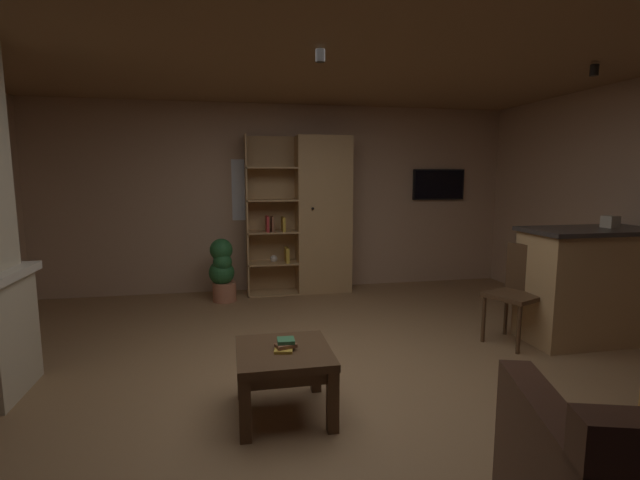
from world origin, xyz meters
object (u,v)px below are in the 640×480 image
table_book_1 (286,345)px  wall_mounted_tv (439,185)px  tissue_box (610,222)px  bookshelf_cabinet (317,216)px  table_book_2 (286,341)px  table_book_0 (284,350)px  potted_floor_plant (222,270)px  dining_chair (519,287)px  kitchen_bar_counter (603,284)px  coffee_table (284,362)px

table_book_1 → wall_mounted_tv: size_ratio=0.17×
tissue_box → bookshelf_cabinet: bearing=135.7°
tissue_box → table_book_2: tissue_box is taller
table_book_0 → potted_floor_plant: bearing=98.3°
table_book_0 → table_book_2: 0.07m
dining_chair → wall_mounted_tv: bearing=82.1°
kitchen_bar_counter → table_book_0: 3.26m
bookshelf_cabinet → table_book_0: bookshelf_cabinet is taller
table_book_0 → potted_floor_plant: 2.95m
table_book_0 → dining_chair: bearing=21.7°
dining_chair → wall_mounted_tv: wall_mounted_tv is taller
kitchen_bar_counter → table_book_1: (-3.13, -0.81, -0.07)m
tissue_box → table_book_2: (-3.18, -0.82, -0.64)m
kitchen_bar_counter → coffee_table: bearing=-165.7°
bookshelf_cabinet → tissue_box: (2.37, -2.32, 0.11)m
kitchen_bar_counter → tissue_box: size_ratio=12.91×
table_book_1 → dining_chair: 2.47m
coffee_table → tissue_box: bearing=14.6°
table_book_1 → potted_floor_plant: 2.92m
table_book_1 → wall_mounted_tv: (2.65, 3.37, 0.96)m
table_book_1 → table_book_2: size_ratio=1.16×
table_book_0 → table_book_2: (0.02, 0.05, 0.04)m
table_book_2 → dining_chair: 2.46m
table_book_2 → dining_chair: size_ratio=0.12×
coffee_table → wall_mounted_tv: 4.42m
coffee_table → table_book_1: table_book_1 is taller
kitchen_bar_counter → tissue_box: 0.59m
tissue_box → potted_floor_plant: size_ratio=0.15×
table_book_1 → dining_chair: size_ratio=0.14×
table_book_1 → dining_chair: (2.30, 0.90, 0.06)m
table_book_0 → dining_chair: 2.50m
bookshelf_cabinet → table_book_0: bearing=-104.5°
coffee_table → wall_mounted_tv: size_ratio=0.82×
coffee_table → table_book_2: table_book_2 is taller
table_book_0 → table_book_1: size_ratio=0.90×
bookshelf_cabinet → kitchen_bar_counter: (2.32, -2.35, -0.49)m
table_book_1 → potted_floor_plant: bearing=98.7°
bookshelf_cabinet → dining_chair: bookshelf_cabinet is taller
dining_chair → tissue_box: bearing=-3.7°
table_book_2 → kitchen_bar_counter: bearing=14.2°
table_book_0 → table_book_2: size_ratio=1.05×
table_book_0 → bookshelf_cabinet: bearing=75.5°
bookshelf_cabinet → table_book_1: size_ratio=15.99×
kitchen_bar_counter → wall_mounted_tv: wall_mounted_tv is taller
tissue_box → wall_mounted_tv: wall_mounted_tv is taller
dining_chair → table_book_1: bearing=-158.7°
kitchen_bar_counter → table_book_0: bearing=-165.0°
tissue_box → coffee_table: 3.39m
table_book_0 → table_book_1: bearing=56.9°
wall_mounted_tv → bookshelf_cabinet: bearing=-173.5°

